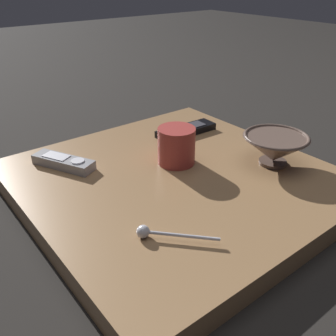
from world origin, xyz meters
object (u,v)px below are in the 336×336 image
at_px(tv_remote_near, 186,130).
at_px(tv_remote_far, 64,162).
at_px(teaspoon, 153,233).
at_px(coffee_mug, 176,146).
at_px(cereal_bowl, 275,148).

height_order(tv_remote_near, tv_remote_far, tv_remote_far).
bearing_deg(teaspoon, coffee_mug, 42.89).
height_order(coffee_mug, teaspoon, coffee_mug).
bearing_deg(teaspoon, tv_remote_far, 91.64).
bearing_deg(cereal_bowl, tv_remote_near, 99.24).
xyz_separation_m(coffee_mug, tv_remote_far, (-0.22, 0.15, -0.03)).
height_order(cereal_bowl, tv_remote_near, cereal_bowl).
xyz_separation_m(teaspoon, tv_remote_near, (0.35, 0.32, -0.00)).
distance_m(tv_remote_near, tv_remote_far, 0.36).
height_order(coffee_mug, tv_remote_near, coffee_mug).
xyz_separation_m(coffee_mug, teaspoon, (-0.21, -0.20, -0.03)).
xyz_separation_m(tv_remote_near, tv_remote_far, (-0.36, 0.03, 0.00)).
bearing_deg(tv_remote_near, tv_remote_far, 175.92).
bearing_deg(tv_remote_far, coffee_mug, -33.57).
height_order(cereal_bowl, teaspoon, cereal_bowl).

